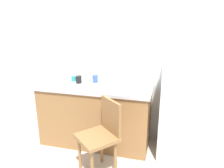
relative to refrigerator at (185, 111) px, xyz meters
name	(u,v)px	position (x,y,z in m)	size (l,w,h in m)	color
back_wall	(126,51)	(-0.84, 0.34, 0.67)	(4.80, 0.10, 2.57)	silver
cabinet_base	(96,115)	(-1.19, -0.01, -0.20)	(1.51, 0.60, 0.83)	olive
countertop	(95,86)	(-1.19, -0.01, 0.23)	(1.55, 0.64, 0.04)	#B7B7BC
faucet	(91,71)	(-1.34, 0.24, 0.39)	(0.02, 0.02, 0.26)	#B7B7BC
refrigerator	(185,111)	(0.00, 0.00, 0.00)	(0.62, 0.57, 1.23)	silver
chair	(101,134)	(-0.93, -0.62, -0.11)	(0.56, 0.56, 0.89)	olive
dish_tray	(115,86)	(-0.90, -0.07, 0.28)	(0.28, 0.20, 0.05)	white
cup_teal	(74,79)	(-1.55, 0.09, 0.29)	(0.08, 0.08, 0.07)	teal
cup_white	(50,81)	(-1.80, -0.15, 0.31)	(0.07, 0.07, 0.10)	white
cup_blue	(95,79)	(-1.23, 0.11, 0.31)	(0.08, 0.08, 0.11)	blue
cup_black	(79,79)	(-1.44, 0.02, 0.31)	(0.08, 0.08, 0.10)	black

